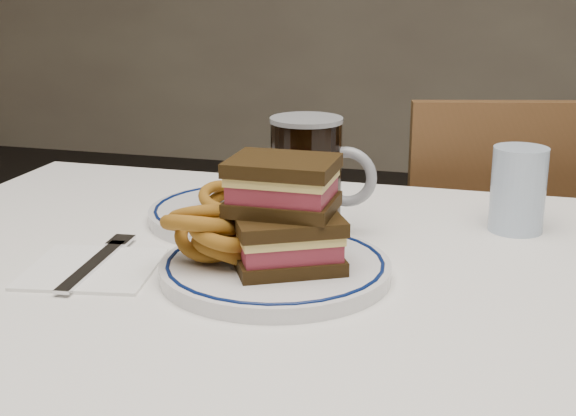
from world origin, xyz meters
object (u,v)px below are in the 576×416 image
(main_plate, at_px, (275,268))
(beer_mug, at_px, (309,176))
(reuben_sandwich, at_px, (285,213))
(chair_far, at_px, (499,296))
(far_plate, at_px, (244,213))

(main_plate, height_order, beer_mug, beer_mug)
(beer_mug, bearing_deg, reuben_sandwich, -85.03)
(chair_far, distance_m, far_plate, 0.67)
(main_plate, bearing_deg, beer_mug, 90.48)
(chair_far, height_order, far_plate, chair_far)
(chair_far, xyz_separation_m, beer_mug, (-0.25, -0.53, 0.36))
(chair_far, distance_m, reuben_sandwich, 0.81)
(chair_far, xyz_separation_m, reuben_sandwich, (-0.24, -0.69, 0.35))
(main_plate, height_order, far_plate, same)
(reuben_sandwich, bearing_deg, far_plate, 120.44)
(chair_far, height_order, reuben_sandwich, reuben_sandwich)
(reuben_sandwich, bearing_deg, main_plate, 163.70)
(far_plate, bearing_deg, main_plate, -61.94)
(reuben_sandwich, bearing_deg, beer_mug, 94.97)
(far_plate, bearing_deg, beer_mug, -19.09)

